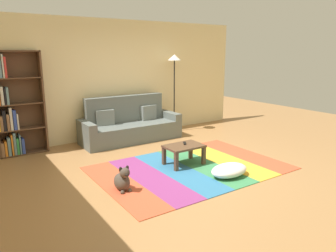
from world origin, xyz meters
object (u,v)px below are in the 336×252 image
bookshelf (14,109)px  dog (122,180)px  standing_lamp (174,68)px  coffee_table (184,149)px  couch (130,126)px  tv_remote (185,143)px  pouf (229,170)px

bookshelf → dog: 2.95m
standing_lamp → coffee_table: bearing=-120.8°
couch → bookshelf: bookshelf is taller
couch → tv_remote: 1.94m
dog → couch: bearing=60.7°
couch → pouf: 2.90m
couch → coffee_table: size_ratio=3.32×
coffee_table → tv_remote: size_ratio=4.53×
couch → dog: couch is taller
tv_remote → coffee_table: bearing=-102.2°
couch → standing_lamp: (1.33, 0.14, 1.26)m
couch → dog: (-1.34, -2.39, -0.18)m
pouf → tv_remote: tv_remote is taller
coffee_table → standing_lamp: (1.28, 2.15, 1.31)m
coffee_table → couch: bearing=91.4°
pouf → standing_lamp: 3.50m
couch → bookshelf: size_ratio=1.12×
couch → pouf: size_ratio=3.37×
bookshelf → coffee_table: bookshelf is taller
couch → coffee_table: bearing=-88.6°
pouf → couch: bearing=96.4°
tv_remote → pouf: bearing=-45.0°
pouf → standing_lamp: (1.00, 3.01, 1.49)m
dog → bookshelf: bearing=110.2°
tv_remote → dog: bearing=-130.4°
pouf → tv_remote: bearing=102.6°
couch → dog: bearing=-119.3°
coffee_table → dog: bearing=-164.6°
couch → bookshelf: 2.41m
bookshelf → standing_lamp: bearing=-2.3°
couch → tv_remote: bearing=-86.6°
bookshelf → coffee_table: bearing=-44.0°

